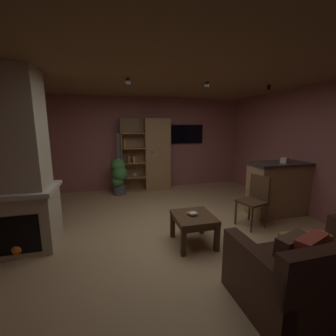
{
  "coord_description": "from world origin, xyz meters",
  "views": [
    {
      "loc": [
        -0.97,
        -3.39,
        1.81
      ],
      "look_at": [
        0.0,
        0.4,
        1.05
      ],
      "focal_mm": 23.79,
      "sensor_mm": 36.0,
      "label": 1
    }
  ],
  "objects_px": {
    "kitchen_bar_counter": "(282,188)",
    "potted_floor_plant": "(119,175)",
    "stone_fireplace": "(18,172)",
    "leather_couch": "(317,274)",
    "tissue_box": "(285,160)",
    "table_book_1": "(193,213)",
    "dining_chair": "(255,197)",
    "bookshelf_cabinet": "(154,155)",
    "coffee_table": "(194,221)",
    "table_book_0": "(190,213)",
    "wall_mounted_tv": "(187,134)"
  },
  "relations": [
    {
      "from": "bookshelf_cabinet",
      "to": "leather_couch",
      "type": "distance_m",
      "value": 4.62
    },
    {
      "from": "tissue_box",
      "to": "coffee_table",
      "type": "height_order",
      "value": "tissue_box"
    },
    {
      "from": "table_book_0",
      "to": "dining_chair",
      "type": "bearing_deg",
      "value": 11.96
    },
    {
      "from": "coffee_table",
      "to": "table_book_0",
      "type": "bearing_deg",
      "value": 130.66
    },
    {
      "from": "leather_couch",
      "to": "coffee_table",
      "type": "relative_size",
      "value": 2.56
    },
    {
      "from": "dining_chair",
      "to": "tissue_box",
      "type": "bearing_deg",
      "value": 17.51
    },
    {
      "from": "potted_floor_plant",
      "to": "table_book_1",
      "type": "bearing_deg",
      "value": -70.8
    },
    {
      "from": "table_book_0",
      "to": "leather_couch",
      "type": "bearing_deg",
      "value": -58.97
    },
    {
      "from": "stone_fireplace",
      "to": "leather_couch",
      "type": "xyz_separation_m",
      "value": [
        3.3,
        -1.94,
        -0.85
      ]
    },
    {
      "from": "tissue_box",
      "to": "leather_couch",
      "type": "bearing_deg",
      "value": -122.49
    },
    {
      "from": "tissue_box",
      "to": "leather_couch",
      "type": "relative_size",
      "value": 0.07
    },
    {
      "from": "stone_fireplace",
      "to": "coffee_table",
      "type": "bearing_deg",
      "value": -12.39
    },
    {
      "from": "table_book_1",
      "to": "potted_floor_plant",
      "type": "relative_size",
      "value": 0.11
    },
    {
      "from": "dining_chair",
      "to": "potted_floor_plant",
      "type": "bearing_deg",
      "value": 132.57
    },
    {
      "from": "wall_mounted_tv",
      "to": "kitchen_bar_counter",
      "type": "bearing_deg",
      "value": -66.15
    },
    {
      "from": "stone_fireplace",
      "to": "potted_floor_plant",
      "type": "relative_size",
      "value": 2.66
    },
    {
      "from": "stone_fireplace",
      "to": "coffee_table",
      "type": "height_order",
      "value": "stone_fireplace"
    },
    {
      "from": "tissue_box",
      "to": "stone_fireplace",
      "type": "bearing_deg",
      "value": -179.5
    },
    {
      "from": "table_book_0",
      "to": "dining_chair",
      "type": "height_order",
      "value": "dining_chair"
    },
    {
      "from": "bookshelf_cabinet",
      "to": "kitchen_bar_counter",
      "type": "height_order",
      "value": "bookshelf_cabinet"
    },
    {
      "from": "dining_chair",
      "to": "table_book_1",
      "type": "bearing_deg",
      "value": -164.94
    },
    {
      "from": "kitchen_bar_counter",
      "to": "wall_mounted_tv",
      "type": "bearing_deg",
      "value": 113.85
    },
    {
      "from": "dining_chair",
      "to": "table_book_0",
      "type": "bearing_deg",
      "value": -168.04
    },
    {
      "from": "tissue_box",
      "to": "potted_floor_plant",
      "type": "height_order",
      "value": "tissue_box"
    },
    {
      "from": "kitchen_bar_counter",
      "to": "dining_chair",
      "type": "height_order",
      "value": "kitchen_bar_counter"
    },
    {
      "from": "tissue_box",
      "to": "potted_floor_plant",
      "type": "relative_size",
      "value": 0.12
    },
    {
      "from": "coffee_table",
      "to": "table_book_1",
      "type": "relative_size",
      "value": 6.16
    },
    {
      "from": "leather_couch",
      "to": "table_book_1",
      "type": "height_order",
      "value": "leather_couch"
    },
    {
      "from": "stone_fireplace",
      "to": "kitchen_bar_counter",
      "type": "distance_m",
      "value": 4.7
    },
    {
      "from": "tissue_box",
      "to": "dining_chair",
      "type": "xyz_separation_m",
      "value": [
        -0.79,
        -0.25,
        -0.6
      ]
    },
    {
      "from": "kitchen_bar_counter",
      "to": "tissue_box",
      "type": "relative_size",
      "value": 11.71
    },
    {
      "from": "tissue_box",
      "to": "leather_couch",
      "type": "height_order",
      "value": "tissue_box"
    },
    {
      "from": "wall_mounted_tv",
      "to": "table_book_1",
      "type": "bearing_deg",
      "value": -107.26
    },
    {
      "from": "leather_couch",
      "to": "wall_mounted_tv",
      "type": "bearing_deg",
      "value": 87.63
    },
    {
      "from": "stone_fireplace",
      "to": "tissue_box",
      "type": "xyz_separation_m",
      "value": [
        4.56,
        0.04,
        -0.02
      ]
    },
    {
      "from": "kitchen_bar_counter",
      "to": "potted_floor_plant",
      "type": "xyz_separation_m",
      "value": [
        -3.19,
        2.16,
        -0.02
      ]
    },
    {
      "from": "table_book_1",
      "to": "table_book_0",
      "type": "bearing_deg",
      "value": 113.2
    },
    {
      "from": "stone_fireplace",
      "to": "bookshelf_cabinet",
      "type": "height_order",
      "value": "stone_fireplace"
    },
    {
      "from": "kitchen_bar_counter",
      "to": "dining_chair",
      "type": "relative_size",
      "value": 1.53
    },
    {
      "from": "potted_floor_plant",
      "to": "stone_fireplace",
      "type": "bearing_deg",
      "value": -122.51
    },
    {
      "from": "kitchen_bar_counter",
      "to": "table_book_1",
      "type": "relative_size",
      "value": 13.44
    },
    {
      "from": "tissue_box",
      "to": "table_book_1",
      "type": "height_order",
      "value": "tissue_box"
    },
    {
      "from": "tissue_box",
      "to": "table_book_1",
      "type": "relative_size",
      "value": 1.15
    },
    {
      "from": "coffee_table",
      "to": "potted_floor_plant",
      "type": "distance_m",
      "value": 3.02
    },
    {
      "from": "stone_fireplace",
      "to": "potted_floor_plant",
      "type": "xyz_separation_m",
      "value": [
        1.47,
        2.3,
        -0.63
      ]
    },
    {
      "from": "tissue_box",
      "to": "coffee_table",
      "type": "relative_size",
      "value": 0.19
    },
    {
      "from": "stone_fireplace",
      "to": "table_book_0",
      "type": "relative_size",
      "value": 24.16
    },
    {
      "from": "kitchen_bar_counter",
      "to": "leather_couch",
      "type": "bearing_deg",
      "value": -123.18
    },
    {
      "from": "kitchen_bar_counter",
      "to": "tissue_box",
      "type": "distance_m",
      "value": 0.61
    },
    {
      "from": "bookshelf_cabinet",
      "to": "potted_floor_plant",
      "type": "relative_size",
      "value": 2.06
    }
  ]
}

